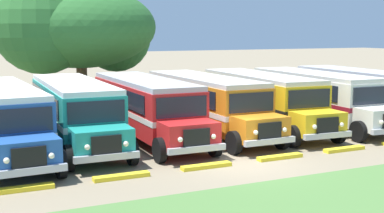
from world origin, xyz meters
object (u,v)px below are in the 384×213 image
Objects in this scene: parked_bus_slot_2 at (75,109)px; parked_bus_slot_7 at (361,91)px; parked_bus_slot_4 at (206,101)px; parked_bus_slot_3 at (146,105)px; broad_shade_tree at (75,28)px; parked_bus_slot_1 at (3,116)px; parked_bus_slot_6 at (316,95)px; parked_bus_slot_5 at (262,98)px.

parked_bus_slot_7 is (16.85, -0.20, 0.00)m from parked_bus_slot_2.
parked_bus_slot_4 is 0.99× the size of parked_bus_slot_7.
parked_bus_slot_3 is at bearing 88.18° from parked_bus_slot_2.
parked_bus_slot_3 is at bearing -85.98° from broad_shade_tree.
parked_bus_slot_3 is at bearing -87.06° from parked_bus_slot_7.
parked_bus_slot_1 is at bearing -75.18° from parked_bus_slot_2.
parked_bus_slot_1 is 1.00× the size of parked_bus_slot_6.
parked_bus_slot_4 is 1.00× the size of parked_bus_slot_6.
parked_bus_slot_4 is 0.99× the size of parked_bus_slot_5.
parked_bus_slot_2 and parked_bus_slot_6 have the same top height.
broad_shade_tree reaches higher than parked_bus_slot_5.
parked_bus_slot_6 is (13.26, -0.60, 0.00)m from parked_bus_slot_2.
parked_bus_slot_2 is at bearing -90.22° from parked_bus_slot_6.
parked_bus_slot_7 is at bearing 98.78° from parked_bus_slot_6.
parked_bus_slot_2 is at bearing -92.22° from parked_bus_slot_4.
parked_bus_slot_4 is at bearing -86.94° from parked_bus_slot_7.
parked_bus_slot_6 is at bearing 88.25° from parked_bus_slot_3.
broad_shade_tree reaches higher than parked_bus_slot_6.
broad_shade_tree is at bearing -160.97° from parked_bus_slot_4.
parked_bus_slot_3 is 1.00× the size of parked_bus_slot_4.
parked_bus_slot_5 is (9.91, -0.27, 0.00)m from parked_bus_slot_2.
broad_shade_tree reaches higher than parked_bus_slot_2.
parked_bus_slot_7 is (20.02, 0.56, 0.00)m from parked_bus_slot_1.
parked_bus_slot_3 is at bearing -87.42° from parked_bus_slot_5.
parked_bus_slot_1 is 13.77m from broad_shade_tree.
parked_bus_slot_3 is at bearing -90.00° from parked_bus_slot_6.
parked_bus_slot_6 is at bearing 86.34° from parked_bus_slot_4.
broad_shade_tree is at bearing -125.62° from parked_bus_slot_7.
parked_bus_slot_6 is 16.33m from broad_shade_tree.
parked_bus_slot_5 is 14.08m from broad_shade_tree.
parked_bus_slot_4 is at bearing 90.50° from parked_bus_slot_1.
parked_bus_slot_4 is 6.67m from parked_bus_slot_6.
parked_bus_slot_1 is 20.03m from parked_bus_slot_7.
parked_bus_slot_7 is (3.58, 0.40, 0.00)m from parked_bus_slot_6.
parked_bus_slot_2 is 6.60m from parked_bus_slot_4.
parked_bus_slot_5 is 6.94m from parked_bus_slot_7.
parked_bus_slot_1 is 1.00× the size of parked_bus_slot_7.
parked_bus_slot_2 is at bearing -92.63° from parked_bus_slot_3.
parked_bus_slot_7 is 18.62m from broad_shade_tree.
parked_bus_slot_2 is at bearing -87.71° from parked_bus_slot_7.
parked_bus_slot_2 is at bearing 100.73° from parked_bus_slot_1.
parked_bus_slot_7 is at bearing 88.94° from parked_bus_slot_1.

